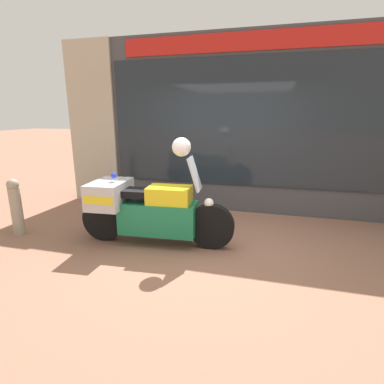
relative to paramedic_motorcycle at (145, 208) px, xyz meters
name	(u,v)px	position (x,y,z in m)	size (l,w,h in m)	color
ground_plane	(203,247)	(0.87, 0.08, -0.55)	(60.00, 60.00, 0.00)	#8E604C
shop_building	(203,125)	(0.40, 2.08, 1.14)	(6.81, 0.55, 3.37)	#424247
window_display	(248,186)	(1.33, 2.11, -0.07)	(5.29, 0.30, 2.04)	slate
paramedic_motorcycle	(145,208)	(0.00, 0.00, 0.00)	(2.33, 0.78, 1.33)	black
white_helmet	(181,147)	(0.56, 0.04, 0.92)	(0.26, 0.26, 0.26)	white
street_bollard	(16,206)	(-2.13, -0.24, -0.07)	(0.18, 0.18, 0.92)	gray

